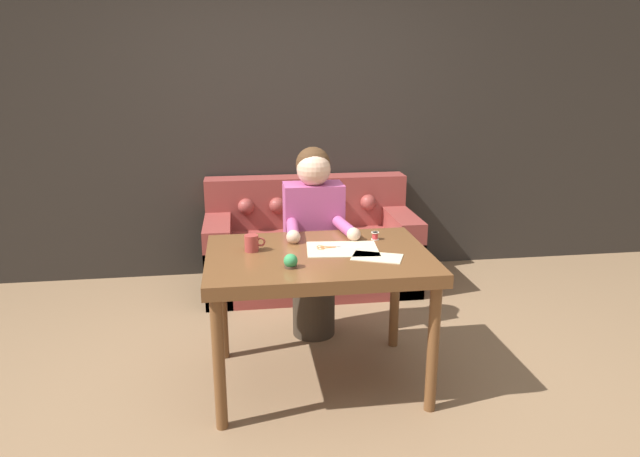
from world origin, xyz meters
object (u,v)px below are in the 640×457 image
at_px(dining_table, 318,268).
at_px(scissors, 331,247).
at_px(mug, 252,243).
at_px(pin_cushion, 291,261).
at_px(thread_spool, 375,236).
at_px(person, 314,243).
at_px(couch, 310,248).

bearing_deg(dining_table, scissors, 43.73).
distance_m(scissors, mug, 0.43).
bearing_deg(pin_cushion, dining_table, 50.42).
xyz_separation_m(thread_spool, pin_cushion, (-0.52, -0.40, 0.01)).
distance_m(person, scissors, 0.53).
bearing_deg(person, couch, 84.36).
bearing_deg(pin_cushion, mug, 122.11).
height_order(couch, mug, mug).
height_order(couch, scissors, couch).
relative_size(dining_table, pin_cushion, 16.67).
relative_size(mug, pin_cushion, 1.58).
relative_size(person, scissors, 5.04).
bearing_deg(couch, pin_cushion, -100.39).
relative_size(couch, scissors, 6.64).
bearing_deg(mug, couch, 70.66).
bearing_deg(person, mug, -128.55).
xyz_separation_m(dining_table, person, (0.05, 0.59, -0.05)).
distance_m(couch, scissors, 1.48).
bearing_deg(couch, thread_spool, -80.56).
bearing_deg(thread_spool, pin_cushion, -142.83).
relative_size(dining_table, mug, 10.55).
xyz_separation_m(couch, thread_spool, (0.21, -1.29, 0.48)).
bearing_deg(scissors, dining_table, -136.27).
bearing_deg(scissors, thread_spool, 22.91).
bearing_deg(pin_cushion, person, 74.44).
bearing_deg(person, pin_cushion, -105.56).
bearing_deg(dining_table, thread_spool, 28.63).
xyz_separation_m(couch, person, (-0.09, -0.89, 0.33)).
bearing_deg(mug, thread_spool, 8.72).
xyz_separation_m(dining_table, pin_cushion, (-0.17, -0.20, 0.12)).
height_order(scissors, mug, mug).
bearing_deg(thread_spool, scissors, -157.09).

